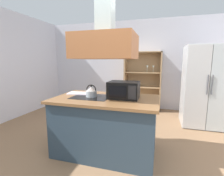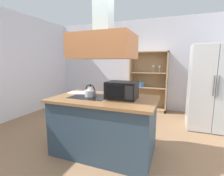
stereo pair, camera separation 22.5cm
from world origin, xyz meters
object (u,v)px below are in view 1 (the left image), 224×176
refrigerator (205,86)px  microwave (124,90)px  cutting_board (78,93)px  dish_cabinet (142,84)px  kettle (91,92)px

refrigerator → microwave: refrigerator is taller
refrigerator → cutting_board: (-2.34, -1.54, 0.00)m
microwave → refrigerator: bearing=47.7°
refrigerator → dish_cabinet: size_ratio=1.04×
kettle → cutting_board: size_ratio=0.58×
cutting_board → refrigerator: bearing=33.3°
refrigerator → cutting_board: bearing=-146.7°
dish_cabinet → cutting_board: (-0.86, -2.46, 0.14)m
dish_cabinet → kettle: dish_cabinet is taller
refrigerator → kettle: refrigerator is taller
microwave → cutting_board: bearing=172.4°
dish_cabinet → cutting_board: 2.61m
refrigerator → kettle: size_ratio=9.19×
dish_cabinet → kettle: size_ratio=8.83×
refrigerator → cutting_board: 2.80m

